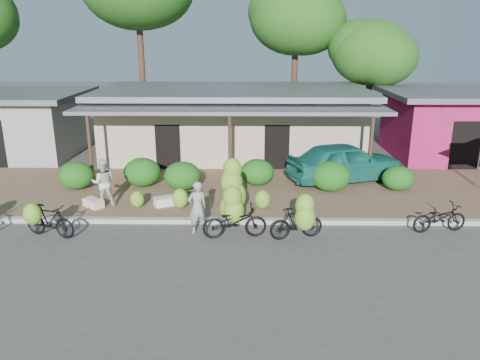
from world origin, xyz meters
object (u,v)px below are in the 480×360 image
(sack_far, at_px, (93,203))
(vendor, at_px, (197,207))
(tree_center_right, at_px, (293,16))
(bike_center, at_px, (233,206))
(bike_right, at_px, (299,219))
(tree_near_right, at_px, (368,51))
(bike_left, at_px, (47,220))
(bike_far_right, at_px, (439,218))
(sack_near, at_px, (166,201))
(teal_van, at_px, (345,162))
(bystander, at_px, (104,182))

(sack_far, xyz_separation_m, vendor, (3.82, -1.86, 0.56))
(tree_center_right, distance_m, sack_far, 17.01)
(tree_center_right, distance_m, bike_center, 16.86)
(bike_center, distance_m, bike_right, 2.01)
(tree_near_right, relative_size, bike_right, 3.91)
(tree_near_right, height_order, bike_left, tree_near_right)
(bike_right, bearing_deg, vendor, 63.59)
(sack_far, bearing_deg, bike_left, -104.72)
(bike_left, height_order, bike_center, bike_center)
(bike_left, height_order, bike_far_right, bike_left)
(bike_left, height_order, sack_near, bike_left)
(sack_far, bearing_deg, vendor, -25.92)
(bike_center, bearing_deg, bike_far_right, -95.03)
(bike_left, height_order, teal_van, teal_van)
(sack_near, bearing_deg, tree_near_right, 50.08)
(bike_center, distance_m, vendor, 1.11)
(sack_far, distance_m, bystander, 0.80)
(sack_near, bearing_deg, sack_far, -175.41)
(tree_near_right, xyz_separation_m, sack_far, (-11.95, -11.49, -4.74))
(bike_left, distance_m, bike_right, 7.47)
(tree_center_right, xyz_separation_m, vendor, (-4.13, -15.35, -6.08))
(sack_near, distance_m, teal_van, 7.43)
(teal_van, bearing_deg, sack_near, 93.96)
(bike_center, distance_m, teal_van, 6.73)
(tree_center_right, xyz_separation_m, bike_far_right, (3.30, -15.19, -6.45))
(bike_center, xyz_separation_m, bike_far_right, (6.34, 0.27, -0.44))
(tree_center_right, relative_size, bike_center, 3.85)
(bike_center, height_order, bystander, bike_center)
(sack_near, relative_size, teal_van, 0.18)
(bike_center, xyz_separation_m, sack_far, (-4.92, 1.97, -0.64))
(tree_near_right, distance_m, bike_right, 15.49)
(bike_far_right, bearing_deg, bike_center, 82.61)
(tree_near_right, distance_m, bike_center, 15.73)
(tree_center_right, bearing_deg, vendor, -105.07)
(bystander, bearing_deg, teal_van, -170.53)
(bike_left, distance_m, bike_center, 5.55)
(bike_right, distance_m, vendor, 3.10)
(bike_left, distance_m, bike_far_right, 11.89)
(tree_center_right, relative_size, bystander, 5.35)
(sack_far, bearing_deg, sack_near, 4.59)
(vendor, bearing_deg, teal_van, -160.70)
(tree_center_right, bearing_deg, bystander, -119.63)
(bike_right, distance_m, teal_van, 6.14)
(bike_left, xyz_separation_m, teal_van, (9.91, 5.48, 0.35))
(tree_center_right, height_order, bike_far_right, tree_center_right)
(bike_left, bearing_deg, sack_near, -34.09)
(tree_near_right, relative_size, sack_far, 8.93)
(bike_center, height_order, sack_near, bike_center)
(bike_right, height_order, vendor, vendor)
(vendor, xyz_separation_m, bystander, (-3.45, 2.01, 0.14))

